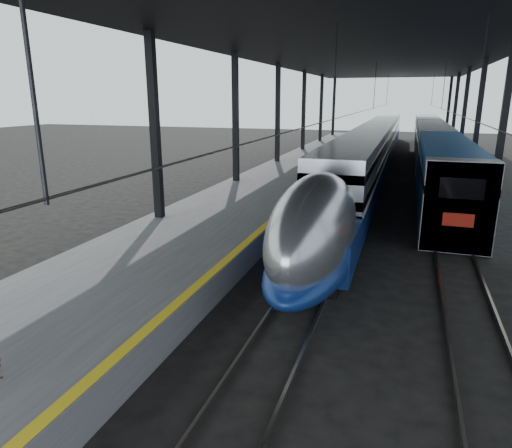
% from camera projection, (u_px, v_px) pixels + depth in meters
% --- Properties ---
extents(ground, '(160.00, 160.00, 0.00)m').
position_uv_depth(ground, '(241.00, 296.00, 15.00)').
color(ground, black).
rests_on(ground, ground).
extents(platform, '(6.00, 80.00, 1.00)m').
position_uv_depth(platform, '(288.00, 178.00, 34.22)').
color(platform, '#4C4C4F').
rests_on(platform, ground).
extents(yellow_strip, '(0.30, 80.00, 0.01)m').
position_uv_depth(yellow_strip, '(326.00, 173.00, 33.24)').
color(yellow_strip, gold).
rests_on(yellow_strip, platform).
extents(rails, '(6.52, 80.00, 0.16)m').
position_uv_depth(rails, '(399.00, 190.00, 31.92)').
color(rails, slate).
rests_on(rails, ground).
extents(canopy, '(18.00, 75.00, 9.47)m').
position_uv_depth(canopy, '(370.00, 54.00, 30.28)').
color(canopy, black).
rests_on(canopy, ground).
extents(tgv_train, '(2.76, 65.20, 3.96)m').
position_uv_depth(tgv_train, '(374.00, 149.00, 40.84)').
color(tgv_train, '#ACAEB3').
rests_on(tgv_train, ground).
extents(second_train, '(2.82, 56.05, 3.89)m').
position_uv_depth(second_train, '(432.00, 145.00, 43.29)').
color(second_train, navy).
rests_on(second_train, ground).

